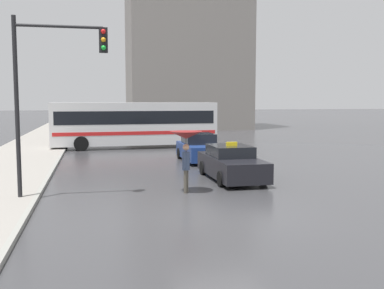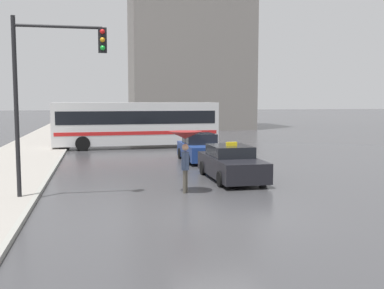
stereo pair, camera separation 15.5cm
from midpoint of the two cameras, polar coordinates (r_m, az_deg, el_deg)
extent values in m
plane|color=#38383A|center=(13.02, 3.21, -8.96)|extent=(300.00, 300.00, 0.00)
cube|color=gray|center=(12.70, -21.17, -9.37)|extent=(0.16, 120.00, 0.14)
cube|color=black|center=(18.71, 4.79, -2.77)|extent=(1.80, 4.66, 0.78)
cube|color=black|center=(18.85, 4.59, -0.80)|extent=(1.58, 2.10, 0.46)
cylinder|color=black|center=(17.68, 8.83, -4.15)|extent=(0.20, 0.60, 0.60)
cylinder|color=black|center=(17.14, 3.47, -4.40)|extent=(0.20, 0.60, 0.60)
cylinder|color=black|center=(20.37, 5.88, -2.83)|extent=(0.20, 0.60, 0.60)
cylinder|color=black|center=(19.90, 1.19, -3.00)|extent=(0.20, 0.60, 0.60)
cube|color=yellow|center=(18.60, 4.81, 0.07)|extent=(0.44, 0.16, 0.16)
cube|color=navy|center=(24.31, 0.77, -0.83)|extent=(1.80, 4.14, 0.78)
cube|color=black|center=(24.44, 0.66, 0.77)|extent=(1.58, 1.86, 0.55)
cylinder|color=black|center=(23.32, 3.53, -1.74)|extent=(0.20, 0.60, 0.60)
cylinder|color=black|center=(22.91, -0.59, -1.86)|extent=(0.20, 0.60, 0.60)
cylinder|color=black|center=(25.78, 1.96, -1.03)|extent=(0.20, 0.60, 0.60)
cylinder|color=black|center=(25.41, -1.77, -1.13)|extent=(0.20, 0.60, 0.60)
cube|color=silver|center=(31.52, -7.44, 2.69)|extent=(11.38, 2.97, 2.89)
cube|color=black|center=(31.50, -7.45, 3.48)|extent=(10.82, 2.97, 0.88)
cube|color=red|center=(31.55, -7.42, 1.60)|extent=(11.04, 2.98, 0.24)
cylinder|color=black|center=(33.51, -0.96, 0.80)|extent=(0.97, 0.32, 0.96)
cylinder|color=black|center=(31.19, 0.09, 0.45)|extent=(0.97, 0.32, 0.96)
cylinder|color=black|center=(32.54, -14.10, 0.49)|extent=(0.97, 0.32, 0.96)
cylinder|color=black|center=(30.15, -14.03, 0.11)|extent=(0.97, 0.32, 0.96)
cylinder|color=#4C473D|center=(15.92, -1.13, -4.77)|extent=(0.16, 0.16, 0.82)
cylinder|color=#4C473D|center=(16.13, -0.96, -4.63)|extent=(0.16, 0.16, 0.82)
cylinder|color=#3D4C6B|center=(15.91, -1.05, -2.11)|extent=(0.36, 0.36, 0.65)
sphere|color=tan|center=(15.85, -1.05, -0.35)|extent=(0.24, 0.24, 0.24)
cylinder|color=#3D4C6B|center=(15.74, -1.18, -2.02)|extent=(0.09, 0.09, 0.55)
cylinder|color=#3D4C6B|center=(16.08, -0.92, -1.86)|extent=(0.09, 0.09, 0.55)
cone|color=maroon|center=(15.81, -1.05, 1.20)|extent=(1.17, 1.17, 0.26)
cylinder|color=black|center=(15.85, -1.05, -0.06)|extent=(0.02, 0.02, 0.70)
cube|color=#262628|center=(16.27, -1.03, -4.39)|extent=(0.16, 0.20, 0.28)
cylinder|color=black|center=(15.49, -21.61, 4.10)|extent=(0.14, 0.14, 5.94)
cylinder|color=black|center=(15.51, -16.78, 14.17)|extent=(2.76, 0.10, 0.10)
cube|color=black|center=(15.42, -11.49, 12.84)|extent=(0.28, 0.28, 0.80)
sphere|color=red|center=(15.29, -11.50, 13.89)|extent=(0.16, 0.16, 0.16)
sphere|color=orange|center=(15.26, -11.48, 12.92)|extent=(0.16, 0.16, 0.16)
sphere|color=green|center=(15.23, -11.46, 11.95)|extent=(0.16, 0.16, 0.16)
camera|label=1|loc=(0.08, -90.23, -0.02)|focal=42.00mm
camera|label=2|loc=(0.08, 89.77, 0.02)|focal=42.00mm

